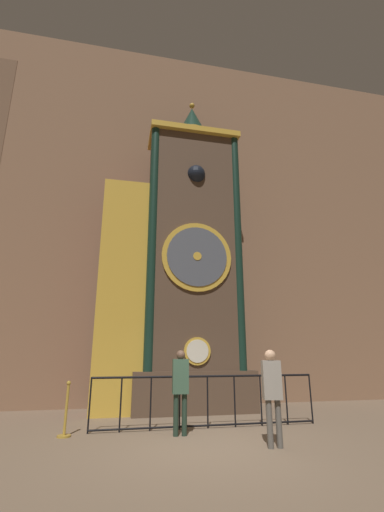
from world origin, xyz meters
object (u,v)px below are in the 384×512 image
Objects in this scene: visitor_near at (180,383)px; visitor_far at (272,387)px; clock_tower at (178,264)px; stanchion_post at (65,418)px.

visitor_near is 1.00× the size of visitor_far.
stanchion_post is (-2.74, -2.54, -4.07)m from clock_tower.
visitor_far is at bearing -35.80° from visitor_near.
stanchion_post is (-2.33, 0.41, -0.67)m from visitor_near.
clock_tower is 6.29× the size of visitor_far.
clock_tower reaches higher than visitor_near.
clock_tower is 4.53m from visitor_near.
stanchion_post is at bearing 168.72° from visitor_far.
visitor_far is 1.58× the size of stanchion_post.
visitor_near is 1.58× the size of stanchion_post.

